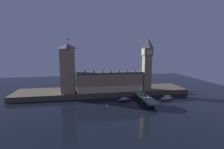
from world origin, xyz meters
name	(u,v)px	position (x,y,z in m)	size (l,w,h in m)	color
ground_plane	(107,103)	(0.00, 0.00, 0.00)	(400.00, 400.00, 0.00)	black
embankment	(103,91)	(0.00, 39.00, 3.06)	(220.00, 42.00, 6.12)	#4C4438
parliament_hall	(110,81)	(7.92, 30.91, 18.24)	(81.88, 21.19, 29.15)	#9E845B
clock_tower	(147,62)	(55.44, 26.32, 42.47)	(11.88, 11.99, 68.86)	#9E845B
victoria_tower	(68,68)	(-43.03, 29.75, 35.72)	(16.82, 16.82, 64.98)	#9E845B
bridge	(146,99)	(42.84, -5.00, 4.14)	(11.69, 46.00, 5.91)	slate
car_northbound_lead	(142,95)	(40.27, 1.89, 6.60)	(1.91, 4.66, 1.47)	yellow
car_southbound_lead	(150,97)	(45.42, -8.63, 6.66)	(1.89, 4.79, 1.59)	silver
car_southbound_trail	(145,94)	(45.42, 3.57, 6.60)	(2.10, 4.21, 1.47)	navy
pedestrian_near_rail	(144,99)	(37.70, -13.41, 6.89)	(0.38, 0.38, 1.84)	black
pedestrian_mid_walk	(149,95)	(47.99, -0.43, 6.82)	(0.38, 0.38, 1.72)	black
pedestrian_far_rail	(139,94)	(37.70, 4.72, 6.75)	(0.38, 0.38, 1.60)	black
street_lamp_near	(146,97)	(37.30, -19.72, 10.24)	(1.34, 0.60, 6.92)	#2D3333
street_lamp_far	(137,91)	(37.30, 9.72, 9.64)	(1.34, 0.60, 5.95)	#2D3333
boat_upstream	(124,100)	(20.20, 3.96, 1.48)	(14.65, 3.95, 4.05)	#1E2842
boat_downstream	(167,98)	(71.09, 0.73, 1.70)	(16.26, 5.91, 4.66)	white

